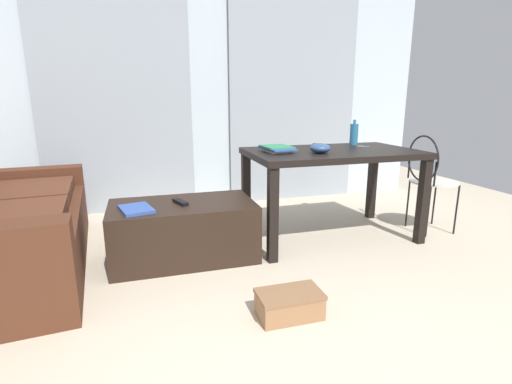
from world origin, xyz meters
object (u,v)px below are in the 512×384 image
(tv_remote_on_table, at_px, (315,145))
(coffee_table, at_px, (184,231))
(bottle_near, at_px, (354,134))
(bowl, at_px, (320,148))
(shoebox, at_px, (289,304))
(couch, at_px, (2,229))
(magazine, at_px, (136,209))
(tv_remote_primary, at_px, (180,202))
(wire_chair, at_px, (429,173))
(scissors, at_px, (365,147))
(craft_table, at_px, (332,162))
(book_stack, at_px, (277,149))

(tv_remote_on_table, bearing_deg, coffee_table, -139.51)
(coffee_table, distance_m, tv_remote_on_table, 1.40)
(coffee_table, xyz_separation_m, bottle_near, (1.64, 0.37, 0.65))
(bowl, bearing_deg, shoebox, -123.26)
(couch, xyz_separation_m, bottle_near, (2.86, 0.25, 0.55))
(shoebox, bearing_deg, couch, 146.60)
(bottle_near, xyz_separation_m, magazine, (-1.96, -0.47, -0.42))
(bottle_near, height_order, bowl, bottle_near)
(bottle_near, height_order, tv_remote_primary, bottle_near)
(wire_chair, height_order, scissors, wire_chair)
(magazine, bearing_deg, tv_remote_on_table, 2.05)
(bowl, height_order, shoebox, bowl)
(bottle_near, height_order, tv_remote_on_table, bottle_near)
(tv_remote_on_table, distance_m, magazine, 1.66)
(craft_table, relative_size, scissors, 11.32)
(bowl, height_order, scissors, bowl)
(tv_remote_primary, bearing_deg, bottle_near, -7.50)
(book_stack, relative_size, scissors, 2.60)
(bottle_near, bearing_deg, coffee_table, -167.30)
(wire_chair, distance_m, magazine, 2.50)
(wire_chair, xyz_separation_m, shoebox, (-1.71, -0.97, -0.47))
(bottle_near, distance_m, shoebox, 1.96)
(book_stack, bearing_deg, craft_table, -3.68)
(wire_chair, distance_m, book_stack, 1.41)
(coffee_table, xyz_separation_m, shoebox, (0.47, -0.99, -0.14))
(craft_table, bearing_deg, magazine, -173.02)
(coffee_table, xyz_separation_m, tv_remote_on_table, (1.24, 0.35, 0.56))
(craft_table, distance_m, wire_chair, 0.91)
(coffee_table, relative_size, tv_remote_on_table, 6.53)
(book_stack, bearing_deg, couch, -179.79)
(bowl, relative_size, tv_remote_primary, 0.94)
(tv_remote_on_table, xyz_separation_m, shoebox, (-0.77, -1.34, -0.70))
(tv_remote_on_table, relative_size, shoebox, 0.45)
(bottle_near, xyz_separation_m, shoebox, (-1.17, -1.36, -0.79))
(tv_remote_on_table, xyz_separation_m, scissors, (0.42, -0.15, -0.01))
(coffee_table, bearing_deg, couch, 174.26)
(coffee_table, bearing_deg, magazine, -163.38)
(couch, xyz_separation_m, book_stack, (2.01, 0.01, 0.48))
(bottle_near, height_order, book_stack, bottle_near)
(bottle_near, bearing_deg, wire_chair, -36.17)
(craft_table, height_order, bowl, bowl)
(scissors, bearing_deg, shoebox, -134.75)
(craft_table, bearing_deg, shoebox, -126.60)
(wire_chair, xyz_separation_m, bottle_near, (-0.54, 0.39, 0.32))
(coffee_table, distance_m, shoebox, 1.10)
(tv_remote_primary, relative_size, shoebox, 0.48)
(scissors, bearing_deg, book_stack, -175.01)
(book_stack, xyz_separation_m, tv_remote_primary, (-0.81, -0.14, -0.35))
(coffee_table, bearing_deg, book_stack, 9.30)
(book_stack, bearing_deg, magazine, -168.53)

